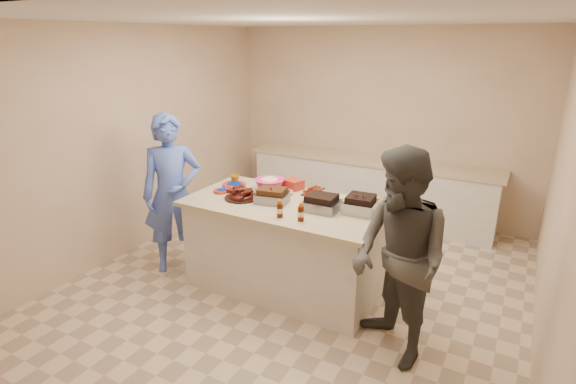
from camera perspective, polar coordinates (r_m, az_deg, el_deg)
The scene contains 20 objects.
room at distance 5.00m, azimuth 1.52°, elevation -11.56°, with size 4.50×5.00×2.70m, color beige, non-canonical shape.
back_counter at distance 6.68m, azimuth 10.25°, elevation 0.47°, with size 3.60×0.64×0.90m, color silver, non-canonical shape.
island at distance 4.95m, azimuth -0.28°, elevation -11.85°, with size 2.03×1.07×0.96m, color silver, non-canonical shape.
rib_platter at distance 4.68m, azimuth -5.89°, elevation -0.81°, with size 0.35×0.35×0.14m, color #410E08, non-canonical shape.
pulled_pork_tray at distance 4.55m, azimuth -2.01°, elevation -1.33°, with size 0.32×0.24×0.10m, color #47230F.
brisket_tray at distance 4.35m, azimuth 4.26°, elevation -2.32°, with size 0.33×0.27×0.10m, color black.
roasting_pan at distance 4.34m, azimuth 9.13°, elevation -2.58°, with size 0.29×0.29×0.12m, color gray.
coleslaw_bowl at distance 4.89m, azimuth -2.33°, elevation 0.17°, with size 0.33×0.33×0.23m, color #D82777, non-canonical shape.
sausage_plate at distance 4.70m, azimuth 3.63°, elevation -0.67°, with size 0.32×0.32×0.05m, color silver.
mac_cheese_dish at distance 4.55m, azimuth 9.55°, elevation -1.56°, with size 0.33×0.24×0.09m, color gold.
bbq_bottle_a at distance 4.18m, azimuth -1.04°, elevation -3.22°, with size 0.06×0.06×0.17m, color #441104.
bbq_bottle_b at distance 4.10m, azimuth 1.63°, elevation -3.68°, with size 0.06×0.06×0.17m, color #441104.
mustard_bottle at distance 4.80m, azimuth -1.36°, elevation -0.22°, with size 0.05×0.05×0.13m, color #F5B500.
sauce_bowl at distance 4.77m, azimuth -0.12°, elevation -0.33°, with size 0.13×0.04×0.13m, color silver.
plate_stack_large at distance 5.07m, azimuth -6.85°, elevation 0.71°, with size 0.26×0.26×0.03m, color #A82919.
plate_stack_small at distance 4.90m, azimuth -8.39°, elevation -0.00°, with size 0.18×0.18×0.02m, color #A82919.
plastic_cup at distance 5.17m, azimuth -6.74°, elevation 1.10°, with size 0.10×0.10×0.10m, color #AD6F0B.
basket_stack at distance 4.96m, azimuth 0.64°, elevation 0.44°, with size 0.21×0.16×0.11m, color #A82919.
guest_blue at distance 5.48m, azimuth -13.67°, elevation -9.17°, with size 0.65×1.79×0.43m, color #4D6AD1.
guest_gray at distance 4.16m, azimuth 12.93°, elevation -19.26°, with size 0.87×1.78×0.68m, color #4D4B46.
Camera 1 is at (1.95, -3.83, 2.55)m, focal length 28.00 mm.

